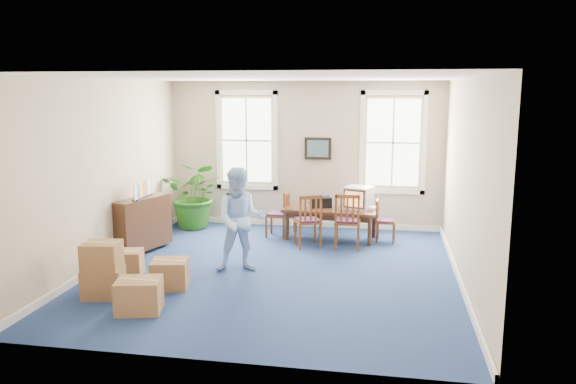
% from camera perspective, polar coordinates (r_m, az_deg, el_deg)
% --- Properties ---
extents(floor, '(6.50, 6.50, 0.00)m').
position_cam_1_polar(floor, '(9.55, -1.23, -8.02)').
color(floor, navy).
rests_on(floor, ground).
extents(ceiling, '(6.50, 6.50, 0.00)m').
position_cam_1_polar(ceiling, '(9.06, -1.31, 11.55)').
color(ceiling, white).
rests_on(ceiling, ground).
extents(wall_back, '(6.50, 0.00, 6.50)m').
position_cam_1_polar(wall_back, '(12.35, 1.70, 3.79)').
color(wall_back, tan).
rests_on(wall_back, ground).
extents(wall_front, '(6.50, 0.00, 6.50)m').
position_cam_1_polar(wall_front, '(6.08, -7.30, -3.15)').
color(wall_front, tan).
rests_on(wall_front, ground).
extents(wall_left, '(0.00, 6.50, 6.50)m').
position_cam_1_polar(wall_left, '(10.19, -18.06, 1.89)').
color(wall_left, tan).
rests_on(wall_left, ground).
extents(wall_right, '(0.00, 6.50, 6.50)m').
position_cam_1_polar(wall_right, '(9.08, 17.64, 0.93)').
color(wall_right, tan).
rests_on(wall_right, ground).
extents(baseboard_back, '(6.00, 0.04, 0.12)m').
position_cam_1_polar(baseboard_back, '(12.59, 1.64, -3.21)').
color(baseboard_back, white).
rests_on(baseboard_back, ground).
extents(baseboard_left, '(0.04, 6.50, 0.12)m').
position_cam_1_polar(baseboard_left, '(10.50, -17.45, -6.46)').
color(baseboard_left, white).
rests_on(baseboard_left, ground).
extents(baseboard_right, '(0.04, 6.50, 0.12)m').
position_cam_1_polar(baseboard_right, '(9.44, 16.94, -8.33)').
color(baseboard_right, white).
rests_on(baseboard_right, ground).
extents(window_left, '(1.40, 0.12, 2.20)m').
position_cam_1_polar(window_left, '(12.55, -4.22, 5.25)').
color(window_left, white).
rests_on(window_left, ground).
extents(window_right, '(1.40, 0.12, 2.20)m').
position_cam_1_polar(window_right, '(12.17, 10.61, 4.94)').
color(window_right, white).
rests_on(window_right, ground).
extents(wall_picture, '(0.58, 0.06, 0.48)m').
position_cam_1_polar(wall_picture, '(12.24, 3.06, 4.43)').
color(wall_picture, black).
rests_on(wall_picture, ground).
extents(conference_table, '(1.96, 1.04, 0.64)m').
position_cam_1_polar(conference_table, '(11.51, 4.36, -3.19)').
color(conference_table, '#432817').
rests_on(conference_table, ground).
extents(crt_tv, '(0.65, 0.67, 0.45)m').
position_cam_1_polar(crt_tv, '(11.40, 7.19, -0.58)').
color(crt_tv, '#B7B7BC').
rests_on(crt_tv, conference_table).
extents(game_console, '(0.23, 0.26, 0.05)m').
position_cam_1_polar(game_console, '(11.38, 8.45, -1.63)').
color(game_console, white).
rests_on(game_console, conference_table).
extents(equipment_bag, '(0.48, 0.39, 0.21)m').
position_cam_1_polar(equipment_bag, '(11.48, 3.35, -1.04)').
color(equipment_bag, black).
rests_on(equipment_bag, conference_table).
extents(chair_near_left, '(0.61, 0.61, 1.04)m').
position_cam_1_polar(chair_near_left, '(10.89, 2.01, -2.87)').
color(chair_near_left, brown).
rests_on(chair_near_left, ground).
extents(chair_near_right, '(0.50, 0.50, 1.09)m').
position_cam_1_polar(chair_near_right, '(10.80, 6.06, -2.90)').
color(chair_near_right, brown).
rests_on(chair_near_right, ground).
extents(chair_end_left, '(0.47, 0.47, 0.95)m').
position_cam_1_polar(chair_end_left, '(11.63, -1.09, -2.23)').
color(chair_end_left, brown).
rests_on(chair_end_left, ground).
extents(chair_end_right, '(0.40, 0.40, 0.84)m').
position_cam_1_polar(chair_end_right, '(11.43, 9.92, -2.89)').
color(chair_end_right, brown).
rests_on(chair_end_right, ground).
extents(man, '(1.00, 0.85, 1.76)m').
position_cam_1_polar(man, '(9.36, -4.83, -2.84)').
color(man, '#A1C9FA').
rests_on(man, ground).
extents(credenza, '(0.72, 1.28, 0.97)m').
position_cam_1_polar(credenza, '(10.87, -14.51, -3.42)').
color(credenza, '#432817').
rests_on(credenza, ground).
extents(brochure_rack, '(0.14, 0.71, 0.31)m').
position_cam_1_polar(brochure_rack, '(10.73, -14.58, -0.09)').
color(brochure_rack, '#99999E').
rests_on(brochure_rack, credenza).
extents(potted_plant, '(1.35, 1.19, 1.47)m').
position_cam_1_polar(potted_plant, '(12.46, -9.37, -0.30)').
color(potted_plant, '#1E5613').
rests_on(potted_plant, ground).
extents(cardboard_boxes, '(1.77, 1.77, 0.87)m').
position_cam_1_polar(cardboard_boxes, '(8.71, -16.72, -7.29)').
color(cardboard_boxes, olive).
rests_on(cardboard_boxes, ground).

